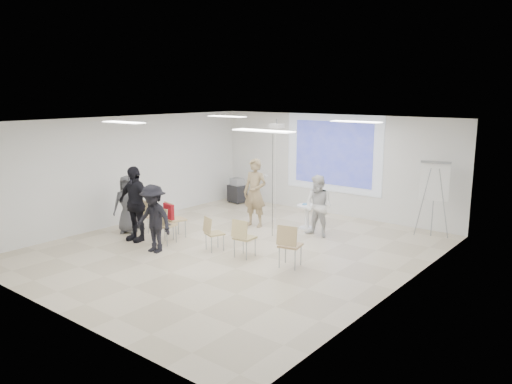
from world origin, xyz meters
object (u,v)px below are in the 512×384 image
Objects in this scene: chair_left_inner at (163,223)px; chair_left_mid at (173,217)px; flipchart_easel at (435,182)px; chair_far_left at (148,213)px; player_left at (255,188)px; chair_center at (212,231)px; chair_right_inner at (243,235)px; audience_left at (135,198)px; chair_right_far at (289,242)px; laptop at (166,224)px; player_right at (319,203)px; av_cart at (237,191)px; audience_mid at (153,214)px; audience_outer at (128,201)px; pedestal_table at (307,215)px.

chair_left_mid is at bearing 105.62° from chair_left_inner.
chair_far_left is at bearing -162.43° from flipchart_easel.
player_left is 2.43m from chair_left_mid.
chair_right_inner reaches higher than chair_center.
chair_left_inner reaches higher than chair_far_left.
player_left is 3.26m from audience_left.
chair_left_inner is at bearing -142.25° from chair_center.
laptop is at bearing 174.14° from chair_right_far.
player_right reaches higher than chair_right_inner.
player_right is 1.89× the size of chair_left_mid.
flipchart_easel is (1.54, 4.15, 0.88)m from chair_right_far.
flipchart_easel reaches higher than chair_left_inner.
player_right is 5.18× the size of laptop.
audience_left reaches higher than av_cart.
player_left is at bearing 127.22° from chair_right_far.
chair_left_mid is at bearing -60.57° from av_cart.
laptop is at bearing -174.62° from chair_right_inner.
audience_mid is at bearing -104.57° from player_left.
player_left is 3.27m from audience_mid.
laptop is at bearing -6.73° from chair_far_left.
player_left is 6.27× the size of laptop.
av_cart is (-0.14, 4.53, -0.47)m from audience_outer.
audience_left reaches higher than chair_center.
chair_right_far is at bearing -46.99° from player_left.
player_left reaches higher than audience_outer.
audience_outer is at bearing -77.79° from av_cart.
chair_left_mid is 4.38m from av_cart.
chair_far_left is 0.93× the size of chair_left_inner.
flipchart_easel is at bearing 10.69° from av_cart.
chair_right_inner is at bearing 26.09° from chair_center.
player_left is 0.99× the size of audience_left.
flipchart_easel is at bearing 39.75° from player_right.
flipchart_easel is (6.04, 4.19, 0.93)m from chair_far_left.
pedestal_table is 0.90m from player_right.
flipchart_easel is at bearing 71.89° from chair_center.
player_right is 1.90× the size of chair_left_inner.
chair_left_mid is 1.04× the size of chair_right_inner.
pedestal_table reaches higher than laptop.
audience_outer is at bearing -143.74° from player_right.
av_cart is at bearing 128.51° from chair_right_inner.
chair_right_inner reaches higher than laptop.
chair_right_far is 0.48× the size of flipchart_easel.
player_right is 3.85m from laptop.
pedestal_table is 3.88m from chair_left_inner.
flipchart_easel reaches higher than chair_left_mid.
flipchart_easel reaches higher than av_cart.
player_left is 4.65m from flipchart_easel.
audience_mid is 6.96m from flipchart_easel.
audience_left is 1.14m from audience_mid.
chair_right_inner is 3.70m from audience_outer.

